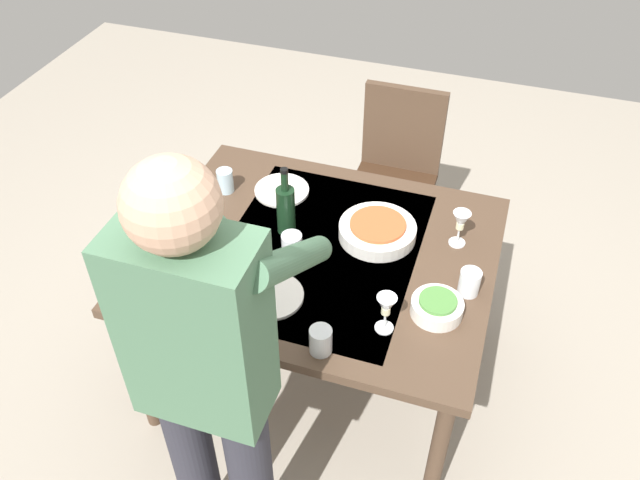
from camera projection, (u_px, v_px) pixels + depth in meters
ground_plane at (320, 370)px, 2.99m from camera, size 6.00×6.00×0.00m
dining_table at (320, 264)px, 2.54m from camera, size 1.31×1.08×0.75m
chair_near at (396, 167)px, 3.27m from camera, size 0.40×0.40×0.91m
person_server at (208, 376)px, 1.80m from camera, size 0.42×0.61×1.69m
wine_bottle at (286, 209)px, 2.50m from camera, size 0.07×0.07×0.30m
wine_glass_left at (461, 223)px, 2.45m from camera, size 0.07×0.07×0.15m
wine_glass_right at (386, 307)px, 2.13m from camera, size 0.07×0.07×0.15m
water_cup_near_left at (292, 244)px, 2.45m from camera, size 0.08×0.08×0.09m
water_cup_near_right at (321, 340)px, 2.10m from camera, size 0.08×0.08×0.10m
water_cup_far_left at (225, 181)px, 2.73m from camera, size 0.07×0.07×0.10m
water_cup_far_right at (469, 282)px, 2.29m from camera, size 0.08×0.08×0.10m
serving_bowl_pasta at (377, 230)px, 2.53m from camera, size 0.30×0.30×0.07m
side_bowl_salad at (437, 307)px, 2.23m from camera, size 0.18×0.18×0.07m
dinner_plate_near at (282, 190)px, 2.76m from camera, size 0.23×0.23×0.01m
dinner_plate_far at (271, 296)px, 2.31m from camera, size 0.23×0.23×0.01m
table_fork at (176, 264)px, 2.43m from camera, size 0.03×0.18×0.00m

